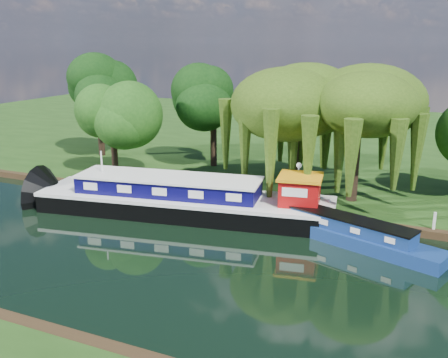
% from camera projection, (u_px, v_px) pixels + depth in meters
% --- Properties ---
extents(ground, '(120.00, 120.00, 0.00)m').
position_uv_depth(ground, '(228.00, 268.00, 24.39)').
color(ground, black).
extents(far_bank, '(120.00, 52.00, 0.45)m').
position_uv_depth(far_bank, '(352.00, 140.00, 54.27)').
color(far_bank, '#17340E').
rests_on(far_bank, ground).
extents(dutch_barge, '(19.28, 7.26, 3.98)m').
position_uv_depth(dutch_barge, '(186.00, 200.00, 31.62)').
color(dutch_barge, black).
rests_on(dutch_barge, ground).
extents(narrowboat, '(10.95, 5.29, 1.60)m').
position_uv_depth(narrowboat, '(345.00, 232.00, 27.42)').
color(narrowboat, navy).
rests_on(narrowboat, ground).
extents(red_dinghy, '(3.55, 2.66, 0.70)m').
position_uv_depth(red_dinghy, '(137.00, 209.00, 32.94)').
color(red_dinghy, maroon).
rests_on(red_dinghy, ground).
extents(willow_left, '(6.95, 6.95, 8.33)m').
position_uv_depth(willow_left, '(296.00, 104.00, 34.15)').
color(willow_left, black).
rests_on(willow_left, far_bank).
extents(willow_right, '(6.57, 6.57, 8.01)m').
position_uv_depth(willow_right, '(357.00, 113.00, 31.72)').
color(willow_right, black).
rests_on(willow_right, far_bank).
extents(tree_far_left, '(4.41, 4.41, 7.10)m').
position_uv_depth(tree_far_left, '(112.00, 114.00, 37.78)').
color(tree_far_left, black).
rests_on(tree_far_left, far_bank).
extents(tree_far_back, '(4.96, 4.96, 8.33)m').
position_uv_depth(tree_far_back, '(98.00, 92.00, 44.80)').
color(tree_far_back, black).
rests_on(tree_far_back, far_bank).
extents(tree_far_mid, '(4.75, 4.75, 7.77)m').
position_uv_depth(tree_far_mid, '(213.00, 102.00, 41.06)').
color(tree_far_mid, black).
rests_on(tree_far_mid, far_bank).
extents(lamppost, '(0.36, 0.36, 2.56)m').
position_uv_depth(lamppost, '(299.00, 171.00, 32.79)').
color(lamppost, silver).
rests_on(lamppost, far_bank).
extents(mooring_posts, '(19.16, 0.16, 1.00)m').
position_uv_depth(mooring_posts, '(274.00, 200.00, 31.73)').
color(mooring_posts, silver).
rests_on(mooring_posts, far_bank).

